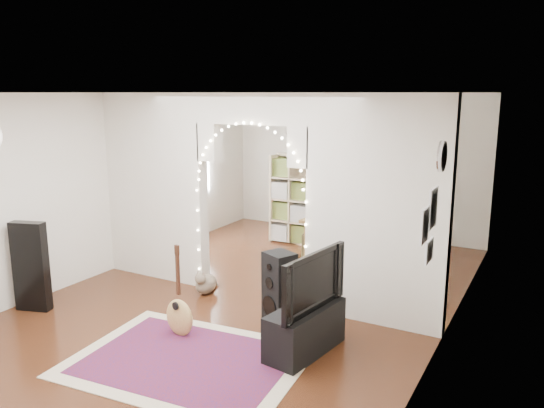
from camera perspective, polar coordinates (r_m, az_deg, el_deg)
The scene contains 23 objects.
floor at distance 7.31m, azimuth -1.93°, elevation -9.78°, with size 7.50×7.50×0.00m, color black.
ceiling at distance 6.79m, azimuth -2.09°, elevation 11.90°, with size 5.00×7.50×0.02m, color white.
wall_back at distance 10.28m, azimuth 8.79°, elevation 4.22°, with size 5.00×0.02×2.70m, color silver.
wall_left at distance 8.46m, azimuth -16.71°, elevation 2.22°, with size 0.02×7.50×2.70m, color silver.
wall_right at distance 6.06m, azimuth 18.74°, elevation -1.61°, with size 0.02×7.50×2.70m, color silver.
divider_wall at distance 6.91m, azimuth -2.01°, elevation 1.26°, with size 5.00×0.20×2.70m.
fairy_lights at distance 6.78m, azimuth -2.58°, elevation 2.12°, with size 1.64×0.04×1.60m, color #FFEABF, non-canonical shape.
window at distance 9.75m, azimuth -9.10°, elevation 4.69°, with size 0.04×1.20×1.40m, color white.
wall_clock at distance 5.36m, azimuth 17.89°, elevation 4.90°, with size 0.31×0.31×0.03m, color white.
picture_frames at distance 5.08m, azimuth 16.58°, elevation -2.28°, with size 0.02×0.50×0.70m, color white, non-canonical shape.
ceiling_fan at distance 8.57m, azimuth 4.91°, elevation 9.86°, with size 1.10×1.10×0.30m, color #B5873C, non-canonical shape.
area_rug at distance 5.73m, azimuth -9.06°, elevation -16.28°, with size 2.31×1.74×0.02m, color maroon.
guitar_case at distance 7.31m, azimuth -24.52°, elevation -6.13°, with size 0.44×0.15×1.14m, color black.
acoustic_guitar at distance 6.12m, azimuth -9.98°, elevation -10.43°, with size 0.38×0.18×0.90m.
tabby_cat at distance 7.36m, azimuth -7.16°, elevation -8.45°, with size 0.28×0.56×0.37m.
floor_speaker at distance 6.34m, azimuth 0.79°, elevation -9.05°, with size 0.43×0.40×0.87m.
media_console at distance 5.75m, azimuth 3.58°, elevation -13.36°, with size 0.40×1.00×0.50m, color black.
tv at distance 5.53m, azimuth 3.65°, elevation -8.11°, with size 1.07×0.14×0.62m, color black.
bookcase at distance 9.42m, azimuth 4.43°, elevation 0.29°, with size 1.58×0.40×1.62m, color beige.
dining_table at distance 8.31m, azimuth 7.85°, elevation -2.26°, with size 1.30×0.96×0.76m.
flower_vase at distance 8.27m, azimuth 7.89°, elevation -1.13°, with size 0.18×0.18×0.19m, color silver.
dining_chair_left at distance 9.55m, azimuth 6.49°, elevation -3.09°, with size 0.51×0.53×0.48m, color #483F24.
dining_chair_right at distance 8.66m, azimuth 5.38°, elevation -4.54°, with size 0.55×0.56×0.51m, color #483F24.
Camera 1 is at (3.49, -5.83, 2.70)m, focal length 35.00 mm.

